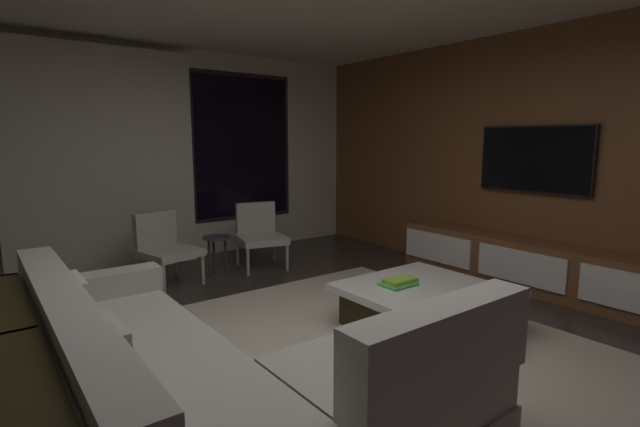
# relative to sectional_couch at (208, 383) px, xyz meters

# --- Properties ---
(floor) EXTENTS (9.20, 9.20, 0.00)m
(floor) POSITION_rel_sectional_couch_xyz_m (0.90, 0.14, -0.29)
(floor) COLOR #332B26
(back_wall_with_window) EXTENTS (6.60, 0.30, 2.70)m
(back_wall_with_window) POSITION_rel_sectional_couch_xyz_m (0.84, 3.76, 1.05)
(back_wall_with_window) COLOR beige
(back_wall_with_window) RESTS_ON floor
(media_wall) EXTENTS (0.12, 7.80, 2.70)m
(media_wall) POSITION_rel_sectional_couch_xyz_m (3.96, 0.14, 1.06)
(media_wall) COLOR brown
(media_wall) RESTS_ON floor
(area_rug) EXTENTS (3.20, 3.80, 0.01)m
(area_rug) POSITION_rel_sectional_couch_xyz_m (1.25, 0.04, -0.28)
(area_rug) COLOR beige
(area_rug) RESTS_ON floor
(sectional_couch) EXTENTS (1.98, 2.50, 0.82)m
(sectional_couch) POSITION_rel_sectional_couch_xyz_m (0.00, 0.00, 0.00)
(sectional_couch) COLOR gray
(sectional_couch) RESTS_ON floor
(coffee_table) EXTENTS (1.16, 1.16, 0.36)m
(coffee_table) POSITION_rel_sectional_couch_xyz_m (1.99, 0.23, -0.10)
(coffee_table) COLOR black
(coffee_table) RESTS_ON floor
(book_stack_on_coffee_table) EXTENTS (0.30, 0.21, 0.06)m
(book_stack_on_coffee_table) POSITION_rel_sectional_couch_xyz_m (1.86, 0.40, 0.10)
(book_stack_on_coffee_table) COLOR #4BB556
(book_stack_on_coffee_table) RESTS_ON coffee_table
(accent_chair_near_window) EXTENTS (0.66, 0.67, 0.78)m
(accent_chair_near_window) POSITION_rel_sectional_couch_xyz_m (1.89, 2.75, 0.14)
(accent_chair_near_window) COLOR #B2ADA0
(accent_chair_near_window) RESTS_ON floor
(accent_chair_by_curtain) EXTENTS (0.66, 0.68, 0.78)m
(accent_chair_by_curtain) POSITION_rel_sectional_couch_xyz_m (0.71, 2.75, 0.14)
(accent_chair_by_curtain) COLOR #B2ADA0
(accent_chair_by_curtain) RESTS_ON floor
(side_stool) EXTENTS (0.32, 0.32, 0.46)m
(side_stool) POSITION_rel_sectional_couch_xyz_m (1.30, 2.70, 0.08)
(side_stool) COLOR #333338
(side_stool) RESTS_ON floor
(media_console) EXTENTS (0.46, 3.10, 0.52)m
(media_console) POSITION_rel_sectional_couch_xyz_m (3.67, 0.19, -0.04)
(media_console) COLOR brown
(media_console) RESTS_ON floor
(mounted_tv) EXTENTS (0.05, 1.21, 0.70)m
(mounted_tv) POSITION_rel_sectional_couch_xyz_m (3.85, 0.39, 1.06)
(mounted_tv) COLOR black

